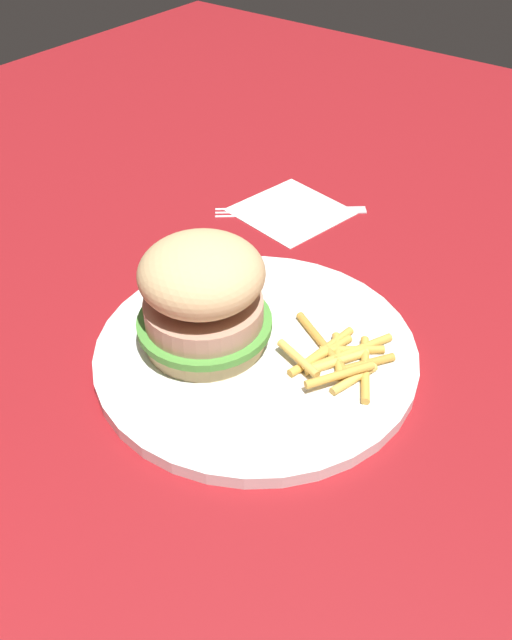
{
  "coord_description": "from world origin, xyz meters",
  "views": [
    {
      "loc": [
        -0.25,
        0.37,
        0.4
      ],
      "look_at": [
        0.01,
        0.03,
        0.04
      ],
      "focal_mm": 37.8,
      "sensor_mm": 36.0,
      "label": 1
    }
  ],
  "objects_px": {
    "napkin": "(291,211)",
    "plate": "(256,352)",
    "fork": "(290,209)",
    "sandwich": "(203,296)",
    "fries_pile": "(339,358)"
  },
  "relations": [
    {
      "from": "plate",
      "to": "fork",
      "type": "xyz_separation_m",
      "value": [
        0.12,
        -0.22,
        -0.0
      ]
    },
    {
      "from": "sandwich",
      "to": "plate",
      "type": "bearing_deg",
      "value": -152.95
    },
    {
      "from": "sandwich",
      "to": "fries_pile",
      "type": "bearing_deg",
      "value": -156.01
    },
    {
      "from": "napkin",
      "to": "fork",
      "type": "relative_size",
      "value": 0.76
    },
    {
      "from": "napkin",
      "to": "plate",
      "type": "bearing_deg",
      "value": 118.04
    },
    {
      "from": "fries_pile",
      "to": "fork",
      "type": "height_order",
      "value": "fries_pile"
    },
    {
      "from": "sandwich",
      "to": "fork",
      "type": "height_order",
      "value": "sandwich"
    },
    {
      "from": "plate",
      "to": "sandwich",
      "type": "bearing_deg",
      "value": 27.05
    },
    {
      "from": "fries_pile",
      "to": "napkin",
      "type": "distance_m",
      "value": 0.27
    },
    {
      "from": "plate",
      "to": "sandwich",
      "type": "distance_m",
      "value": 0.07
    },
    {
      "from": "napkin",
      "to": "fork",
      "type": "distance_m",
      "value": 0.0
    },
    {
      "from": "fries_pile",
      "to": "plate",
      "type": "bearing_deg",
      "value": 22.09
    },
    {
      "from": "fries_pile",
      "to": "fork",
      "type": "xyz_separation_m",
      "value": [
        0.18,
        -0.19,
        -0.01
      ]
    },
    {
      "from": "plate",
      "to": "fork",
      "type": "height_order",
      "value": "plate"
    },
    {
      "from": "fries_pile",
      "to": "fork",
      "type": "distance_m",
      "value": 0.27
    }
  ]
}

